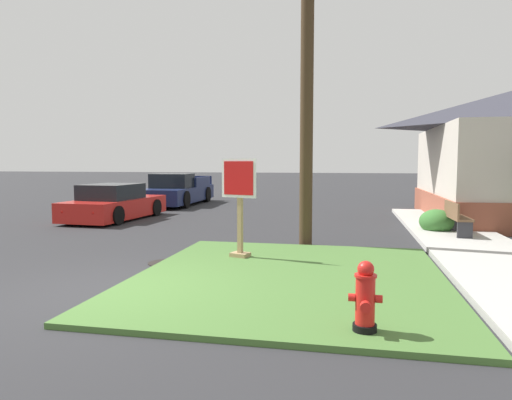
# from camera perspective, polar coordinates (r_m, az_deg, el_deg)

# --- Properties ---
(ground_plane) EXTENTS (160.00, 160.00, 0.00)m
(ground_plane) POSITION_cam_1_polar(r_m,az_deg,el_deg) (7.51, -17.46, -10.96)
(ground_plane) COLOR #2B2B2D
(grass_corner_patch) EXTENTS (5.18, 5.85, 0.08)m
(grass_corner_patch) POSITION_cam_1_polar(r_m,az_deg,el_deg) (7.95, 4.20, -9.57)
(grass_corner_patch) COLOR #477033
(grass_corner_patch) RESTS_ON ground
(sidewalk_strip) EXTENTS (2.20, 15.34, 0.12)m
(sidewalk_strip) POSITION_cam_1_polar(r_m,az_deg,el_deg) (11.98, 25.07, -5.05)
(sidewalk_strip) COLOR #B2AFA8
(sidewalk_strip) RESTS_ON ground
(fire_hydrant) EXTENTS (0.38, 0.34, 0.81)m
(fire_hydrant) POSITION_cam_1_polar(r_m,az_deg,el_deg) (5.45, 13.46, -11.84)
(fire_hydrant) COLOR black
(fire_hydrant) RESTS_ON grass_corner_patch
(stop_sign) EXTENTS (0.76, 0.37, 2.00)m
(stop_sign) POSITION_cam_1_polar(r_m,az_deg,el_deg) (9.25, -2.06, -1.06)
(stop_sign) COLOR #A3845B
(stop_sign) RESTS_ON grass_corner_patch
(manhole_cover) EXTENTS (0.70, 0.70, 0.02)m
(manhole_cover) POSITION_cam_1_polar(r_m,az_deg,el_deg) (9.33, -11.19, -7.70)
(manhole_cover) COLOR black
(manhole_cover) RESTS_ON ground
(parked_sedan_red) EXTENTS (2.11, 4.35, 1.25)m
(parked_sedan_red) POSITION_cam_1_polar(r_m,az_deg,el_deg) (16.72, -17.22, -0.49)
(parked_sedan_red) COLOR red
(parked_sedan_red) RESTS_ON ground
(pickup_truck_navy) EXTENTS (2.16, 5.51, 1.48)m
(pickup_truck_navy) POSITION_cam_1_polar(r_m,az_deg,el_deg) (21.81, -9.77, 1.03)
(pickup_truck_navy) COLOR #19234C
(pickup_truck_navy) RESTS_ON ground
(street_bench) EXTENTS (0.44, 1.43, 0.85)m
(street_bench) POSITION_cam_1_polar(r_m,az_deg,el_deg) (13.03, 23.69, -1.92)
(street_bench) COLOR brown
(street_bench) RESTS_ON sidewalk_strip
(utility_pole) EXTENTS (1.63, 0.31, 9.84)m
(utility_pole) POSITION_cam_1_polar(r_m,az_deg,el_deg) (11.39, 6.43, 20.47)
(utility_pole) COLOR #42301E
(utility_pole) RESTS_ON ground
(shrub_by_curb) EXTENTS (0.94, 0.94, 0.69)m
(shrub_by_curb) POSITION_cam_1_polar(r_m,az_deg,el_deg) (13.76, 21.59, -2.52)
(shrub_by_curb) COLOR #397231
(shrub_by_curb) RESTS_ON ground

